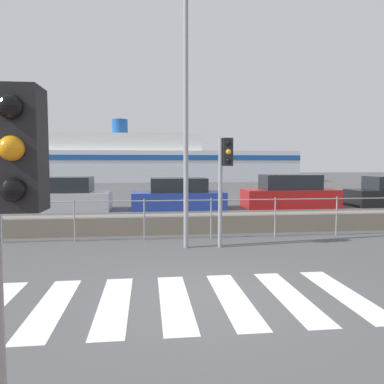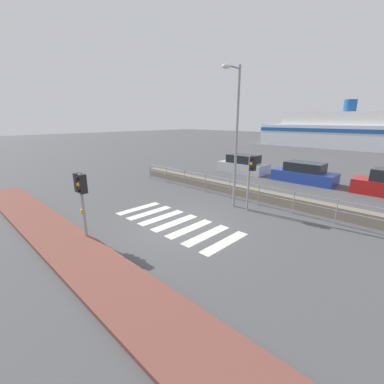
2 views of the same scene
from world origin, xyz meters
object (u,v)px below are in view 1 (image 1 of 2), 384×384
ferry_boat (147,162)px  parked_car_red (290,193)px  parked_car_silver (63,196)px  parked_car_blue (179,196)px  streetlamp (187,77)px  traffic_light_far (225,167)px

ferry_boat → parked_car_red: 28.81m
parked_car_silver → parked_car_blue: bearing=0.0°
streetlamp → ferry_boat: (-0.91, 36.14, -1.78)m
traffic_light_far → parked_car_blue: 8.15m
streetlamp → parked_car_red: (5.79, 8.17, -3.44)m
ferry_boat → parked_car_silver: (-3.72, -27.97, -1.69)m
traffic_light_far → parked_car_silver: (-5.58, 8.02, -1.35)m
traffic_light_far → ferry_boat: bearing=93.0°
streetlamp → ferry_boat: bearing=91.4°
parked_car_silver → parked_car_blue: (5.11, 0.00, -0.03)m
parked_car_silver → parked_car_red: 10.42m
traffic_light_far → parked_car_silver: bearing=124.8°
traffic_light_far → parked_car_red: (4.84, 8.02, -1.32)m
parked_car_blue → parked_car_red: (5.31, -0.00, 0.06)m
parked_car_silver → parked_car_blue: parked_car_silver is taller
streetlamp → parked_car_silver: 10.02m
streetlamp → parked_car_blue: bearing=86.6°
parked_car_red → ferry_boat: bearing=103.5°
traffic_light_far → streetlamp: bearing=-170.7°
traffic_light_far → parked_car_blue: size_ratio=0.64×
ferry_boat → streetlamp: bearing=-88.6°
streetlamp → ferry_boat: size_ratio=0.20×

